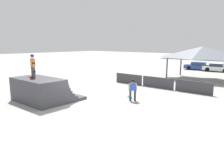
{
  "coord_description": "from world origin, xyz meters",
  "views": [
    {
      "loc": [
        11.1,
        -9.61,
        4.28
      ],
      "look_at": [
        -0.35,
        3.88,
        0.97
      ],
      "focal_mm": 35.0,
      "sensor_mm": 36.0,
      "label": 1
    }
  ],
  "objects_px": {
    "skater_on_deck": "(33,64)",
    "bystander_walking": "(133,88)",
    "parked_car_blue": "(199,66)",
    "parked_car_white": "(217,68)",
    "skateboard_on_ground": "(130,97)",
    "skateboard_on_deck": "(31,77)"
  },
  "relations": [
    {
      "from": "skater_on_deck",
      "to": "bystander_walking",
      "type": "relative_size",
      "value": 1.06
    },
    {
      "from": "skater_on_deck",
      "to": "parked_car_white",
      "type": "distance_m",
      "value": 28.04
    },
    {
      "from": "skater_on_deck",
      "to": "parked_car_white",
      "type": "xyz_separation_m",
      "value": [
        5.5,
        27.4,
        -2.17
      ]
    },
    {
      "from": "bystander_walking",
      "to": "skater_on_deck",
      "type": "bearing_deg",
      "value": 2.86
    },
    {
      "from": "parked_car_white",
      "to": "bystander_walking",
      "type": "bearing_deg",
      "value": -94.96
    },
    {
      "from": "bystander_walking",
      "to": "skateboard_on_ground",
      "type": "distance_m",
      "value": 1.32
    },
    {
      "from": "skateboard_on_ground",
      "to": "parked_car_white",
      "type": "xyz_separation_m",
      "value": [
        0.63,
        21.96,
        0.54
      ]
    },
    {
      "from": "skateboard_on_ground",
      "to": "skater_on_deck",
      "type": "bearing_deg",
      "value": -92.51
    },
    {
      "from": "skateboard_on_ground",
      "to": "parked_car_blue",
      "type": "relative_size",
      "value": 0.17
    },
    {
      "from": "skateboard_on_deck",
      "to": "skater_on_deck",
      "type": "bearing_deg",
      "value": 22.37
    },
    {
      "from": "bystander_walking",
      "to": "parked_car_white",
      "type": "distance_m",
      "value": 22.6
    },
    {
      "from": "skateboard_on_deck",
      "to": "parked_car_blue",
      "type": "distance_m",
      "value": 27.92
    },
    {
      "from": "skateboard_on_deck",
      "to": "bystander_walking",
      "type": "xyz_separation_m",
      "value": [
        5.92,
        4.84,
        -0.87
      ]
    },
    {
      "from": "skateboard_on_ground",
      "to": "parked_car_white",
      "type": "distance_m",
      "value": 21.98
    },
    {
      "from": "parked_car_blue",
      "to": "skateboard_on_deck",
      "type": "bearing_deg",
      "value": -98.95
    },
    {
      "from": "bystander_walking",
      "to": "skateboard_on_ground",
      "type": "xyz_separation_m",
      "value": [
        -0.72,
        0.63,
        -0.9
      ]
    },
    {
      "from": "skater_on_deck",
      "to": "parked_car_blue",
      "type": "xyz_separation_m",
      "value": [
        2.67,
        27.7,
        -2.17
      ]
    },
    {
      "from": "skater_on_deck",
      "to": "skateboard_on_ground",
      "type": "xyz_separation_m",
      "value": [
        4.87,
        5.44,
        -2.71
      ]
    },
    {
      "from": "skater_on_deck",
      "to": "bystander_walking",
      "type": "bearing_deg",
      "value": 56.35
    },
    {
      "from": "parked_car_blue",
      "to": "parked_car_white",
      "type": "xyz_separation_m",
      "value": [
        2.83,
        -0.29,
        -0.0
      ]
    },
    {
      "from": "bystander_walking",
      "to": "parked_car_white",
      "type": "xyz_separation_m",
      "value": [
        -0.09,
        22.6,
        -0.36
      ]
    },
    {
      "from": "parked_car_white",
      "to": "skater_on_deck",
      "type": "bearing_deg",
      "value": -106.53
    }
  ]
}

